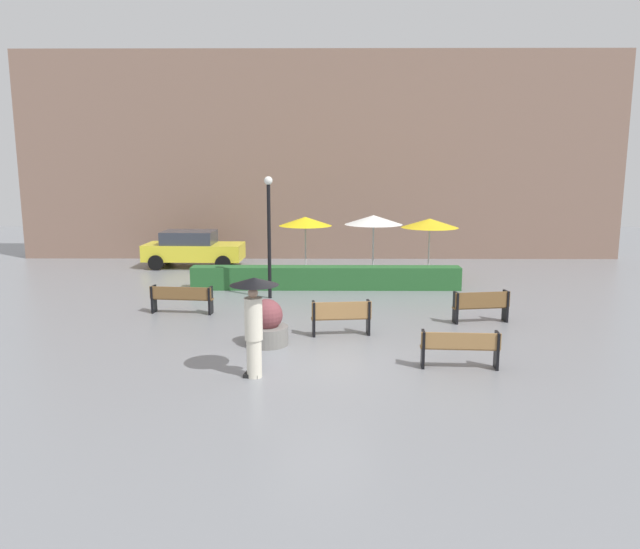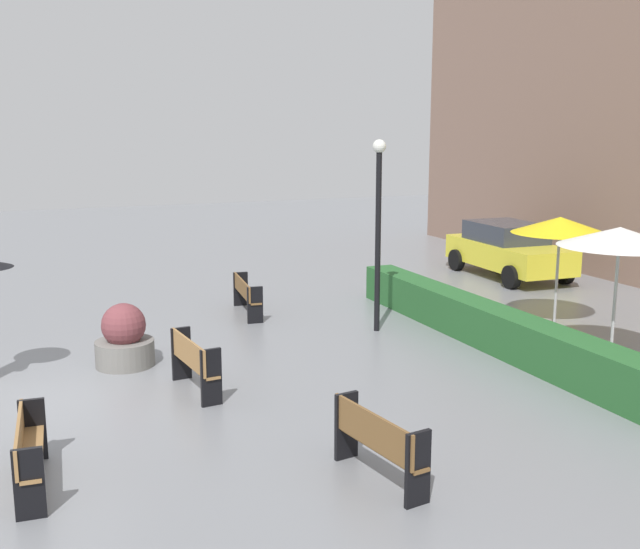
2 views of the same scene
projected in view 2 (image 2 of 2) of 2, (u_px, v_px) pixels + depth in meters
name	position (u px, v px, depth m)	size (l,w,h in m)	color
ground_plane	(41.00, 399.00, 12.11)	(60.00, 60.00, 0.00)	gray
bench_far_left	(246.00, 293.00, 17.51)	(1.91, 0.55, 0.83)	brown
bench_mid_center	(193.00, 360.00, 12.32)	(1.59, 0.49, 0.92)	#9E7242
bench_far_right	(377.00, 440.00, 9.20)	(1.63, 0.57, 0.90)	brown
bench_near_right	(28.00, 448.00, 9.04)	(1.74, 0.43, 0.84)	#9E7242
planter_pot	(124.00, 339.00, 13.72)	(1.06, 1.06, 1.16)	slate
lamp_post	(378.00, 216.00, 15.71)	(0.28, 0.28, 4.05)	black
patio_umbrella_yellow	(560.00, 225.00, 16.23)	(2.07, 2.07, 2.39)	silver
patio_umbrella_white	(620.00, 237.00, 13.53)	(2.19, 2.19, 2.53)	silver
hedge_strip	(489.00, 326.00, 14.99)	(9.63, 0.70, 0.81)	#28602D
parked_car	(508.00, 249.00, 21.89)	(4.26, 2.10, 1.57)	yellow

